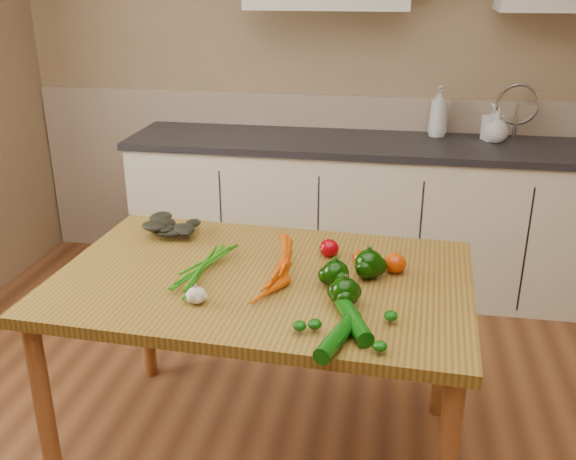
{
  "coord_description": "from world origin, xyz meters",
  "views": [
    {
      "loc": [
        0.33,
        -1.42,
        1.78
      ],
      "look_at": [
        -0.07,
        0.84,
        0.86
      ],
      "focal_mm": 40.0,
      "sensor_mm": 36.0,
      "label": 1
    }
  ],
  "objects_px": {
    "pepper_c": "(345,292)",
    "zucchini_a": "(353,320)",
    "pepper_a": "(335,274)",
    "pepper_b": "(369,264)",
    "tomato_b": "(361,258)",
    "tomato_c": "(395,263)",
    "table": "(263,297)",
    "garlic_bulb": "(196,295)",
    "soap_bottle_a": "(439,111)",
    "soap_bottle_b": "(493,122)",
    "soap_bottle_c": "(497,126)",
    "carrot_bunch": "(256,268)",
    "tomato_a": "(329,248)",
    "leafy_greens": "(172,223)",
    "zucchini_b": "(339,336)"
  },
  "relations": [
    {
      "from": "pepper_a",
      "to": "pepper_b",
      "type": "height_order",
      "value": "pepper_b"
    },
    {
      "from": "zucchini_b",
      "to": "pepper_c",
      "type": "bearing_deg",
      "value": 90.89
    },
    {
      "from": "zucchini_b",
      "to": "tomato_b",
      "type": "bearing_deg",
      "value": 87.15
    },
    {
      "from": "tomato_b",
      "to": "soap_bottle_b",
      "type": "bearing_deg",
      "value": 68.17
    },
    {
      "from": "table",
      "to": "carrot_bunch",
      "type": "bearing_deg",
      "value": -135.56
    },
    {
      "from": "carrot_bunch",
      "to": "pepper_c",
      "type": "distance_m",
      "value": 0.36
    },
    {
      "from": "garlic_bulb",
      "to": "pepper_a",
      "type": "height_order",
      "value": "pepper_a"
    },
    {
      "from": "tomato_b",
      "to": "zucchini_a",
      "type": "distance_m",
      "value": 0.45
    },
    {
      "from": "soap_bottle_a",
      "to": "zucchini_a",
      "type": "relative_size",
      "value": 1.21
    },
    {
      "from": "soap_bottle_c",
      "to": "carrot_bunch",
      "type": "relative_size",
      "value": 0.65
    },
    {
      "from": "pepper_b",
      "to": "garlic_bulb",
      "type": "bearing_deg",
      "value": -152.14
    },
    {
      "from": "pepper_b",
      "to": "tomato_b",
      "type": "distance_m",
      "value": 0.1
    },
    {
      "from": "tomato_b",
      "to": "tomato_c",
      "type": "distance_m",
      "value": 0.13
    },
    {
      "from": "pepper_b",
      "to": "tomato_b",
      "type": "xyz_separation_m",
      "value": [
        -0.03,
        0.1,
        -0.02
      ]
    },
    {
      "from": "tomato_a",
      "to": "zucchini_a",
      "type": "distance_m",
      "value": 0.53
    },
    {
      "from": "soap_bottle_b",
      "to": "table",
      "type": "bearing_deg",
      "value": 36.35
    },
    {
      "from": "soap_bottle_c",
      "to": "pepper_b",
      "type": "bearing_deg",
      "value": -35.74
    },
    {
      "from": "soap_bottle_b",
      "to": "zucchini_a",
      "type": "xyz_separation_m",
      "value": [
        -0.62,
        -2.03,
        -0.19
      ]
    },
    {
      "from": "soap_bottle_a",
      "to": "table",
      "type": "bearing_deg",
      "value": -94.03
    },
    {
      "from": "leafy_greens",
      "to": "zucchini_a",
      "type": "xyz_separation_m",
      "value": [
        0.79,
        -0.62,
        -0.03
      ]
    },
    {
      "from": "garlic_bulb",
      "to": "tomato_a",
      "type": "distance_m",
      "value": 0.59
    },
    {
      "from": "soap_bottle_c",
      "to": "carrot_bunch",
      "type": "xyz_separation_m",
      "value": [
        -1.01,
        -1.71,
        -0.17
      ]
    },
    {
      "from": "pepper_a",
      "to": "table",
      "type": "bearing_deg",
      "value": 171.86
    },
    {
      "from": "garlic_bulb",
      "to": "pepper_b",
      "type": "relative_size",
      "value": 0.63
    },
    {
      "from": "tomato_c",
      "to": "zucchini_b",
      "type": "bearing_deg",
      "value": -106.54
    },
    {
      "from": "carrot_bunch",
      "to": "garlic_bulb",
      "type": "height_order",
      "value": "carrot_bunch"
    },
    {
      "from": "soap_bottle_a",
      "to": "tomato_c",
      "type": "xyz_separation_m",
      "value": [
        -0.2,
        -1.67,
        -0.22
      ]
    },
    {
      "from": "pepper_b",
      "to": "tomato_a",
      "type": "bearing_deg",
      "value": 134.69
    },
    {
      "from": "table",
      "to": "pepper_b",
      "type": "xyz_separation_m",
      "value": [
        0.37,
        0.05,
        0.14
      ]
    },
    {
      "from": "pepper_c",
      "to": "zucchini_a",
      "type": "bearing_deg",
      "value": -74.01
    },
    {
      "from": "table",
      "to": "leafy_greens",
      "type": "bearing_deg",
      "value": 147.45
    },
    {
      "from": "leafy_greens",
      "to": "tomato_b",
      "type": "relative_size",
      "value": 3.21
    },
    {
      "from": "pepper_b",
      "to": "tomato_c",
      "type": "height_order",
      "value": "pepper_b"
    },
    {
      "from": "soap_bottle_a",
      "to": "tomato_b",
      "type": "relative_size",
      "value": 4.44
    },
    {
      "from": "soap_bottle_c",
      "to": "pepper_b",
      "type": "distance_m",
      "value": 1.76
    },
    {
      "from": "soap_bottle_a",
      "to": "pepper_a",
      "type": "height_order",
      "value": "soap_bottle_a"
    },
    {
      "from": "zucchini_a",
      "to": "soap_bottle_c",
      "type": "bearing_deg",
      "value": 72.16
    },
    {
      "from": "carrot_bunch",
      "to": "tomato_c",
      "type": "xyz_separation_m",
      "value": [
        0.48,
        0.13,
        0.0
      ]
    },
    {
      "from": "leafy_greens",
      "to": "soap_bottle_b",
      "type": "bearing_deg",
      "value": 44.86
    },
    {
      "from": "zucchini_a",
      "to": "carrot_bunch",
      "type": "bearing_deg",
      "value": 141.64
    },
    {
      "from": "pepper_b",
      "to": "zucchini_a",
      "type": "relative_size",
      "value": 0.43
    },
    {
      "from": "carrot_bunch",
      "to": "zucchini_b",
      "type": "distance_m",
      "value": 0.51
    },
    {
      "from": "pepper_c",
      "to": "table",
      "type": "bearing_deg",
      "value": 150.9
    },
    {
      "from": "table",
      "to": "pepper_a",
      "type": "xyz_separation_m",
      "value": [
        0.26,
        -0.04,
        0.13
      ]
    },
    {
      "from": "soap_bottle_a",
      "to": "garlic_bulb",
      "type": "xyz_separation_m",
      "value": [
        -0.84,
        -2.01,
        -0.23
      ]
    },
    {
      "from": "leafy_greens",
      "to": "garlic_bulb",
      "type": "relative_size",
      "value": 3.21
    },
    {
      "from": "tomato_c",
      "to": "zucchini_b",
      "type": "distance_m",
      "value": 0.53
    },
    {
      "from": "garlic_bulb",
      "to": "carrot_bunch",
      "type": "bearing_deg",
      "value": 55.73
    },
    {
      "from": "pepper_a",
      "to": "garlic_bulb",
      "type": "bearing_deg",
      "value": -155.36
    },
    {
      "from": "pepper_a",
      "to": "tomato_c",
      "type": "distance_m",
      "value": 0.25
    }
  ]
}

